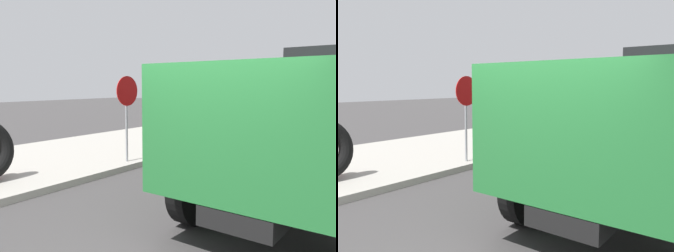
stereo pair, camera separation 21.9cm
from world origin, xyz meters
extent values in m
cylinder|color=gray|center=(3.33, 4.32, 1.26)|extent=(0.06, 0.06, 2.22)
cylinder|color=red|center=(3.33, 4.28, 1.99)|extent=(0.76, 0.02, 0.76)
cube|color=#237033|center=(2.35, -0.36, 1.60)|extent=(4.82, 2.55, 1.60)
cube|color=black|center=(3.45, -0.37, 0.67)|extent=(7.01, 0.97, 0.24)
cylinder|color=black|center=(5.76, 0.85, 0.55)|extent=(1.10, 0.31, 1.10)
cylinder|color=black|center=(1.16, 0.90, 0.55)|extent=(1.10, 0.31, 1.10)
camera|label=1|loc=(-3.36, -1.94, 2.15)|focal=37.84mm
camera|label=2|loc=(-3.23, -2.11, 2.15)|focal=37.84mm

